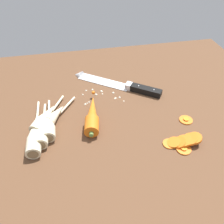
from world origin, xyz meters
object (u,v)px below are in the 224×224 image
Objects in this scene: chefs_knife at (114,83)px; carrot_slice_stack at (183,141)px; parsnip_outer at (42,129)px; parsnip_front at (48,124)px; whole_carrot at (92,115)px; carrot_slice_stray_mid at (184,149)px; carrot_slice_stray_near at (186,120)px; parsnip_mid_right at (45,118)px; parsnip_back at (35,134)px; parsnip_mid_left at (52,119)px.

chefs_knife is 2.83× the size of carrot_slice_stack.
carrot_slice_stack is at bearing -16.39° from parsnip_outer.
chefs_knife is 30.08cm from parsnip_front.
whole_carrot reaches higher than carrot_slice_stray_mid.
chefs_knife reaches higher than carrot_slice_stray_near.
parsnip_front is 2.70cm from parsnip_outer.
parsnip_mid_right is (-0.98, 2.80, -0.00)cm from parsnip_front.
parsnip_front is 38.95cm from carrot_slice_stray_mid.
parsnip_front is (-23.48, -18.75, 1.33)cm from chefs_knife.
carrot_slice_stray_mid is at bearing -16.83° from parsnip_back.
carrot_slice_stack reaches higher than chefs_knife.
parsnip_mid_left is at bearing -142.92° from chefs_knife.
whole_carrot is at bearing -2.49° from parsnip_mid_left.
chefs_knife is 36.21cm from carrot_slice_stray_mid.
parsnip_outer is (1.86, 1.36, 0.00)cm from parsnip_back.
whole_carrot is 1.13× the size of parsnip_front.
chefs_knife reaches higher than carrot_slice_stray_mid.
parsnip_mid_right is at bearing -146.89° from chefs_knife.
parsnip_back is at bearing 166.15° from carrot_slice_stack.
parsnip_front is at bearing -174.38° from whole_carrot.
carrot_slice_stack is (36.34, -13.23, -0.86)cm from parsnip_front.
parsnip_mid_right reaches higher than chefs_knife.
parsnip_back is 45.05cm from carrot_slice_stray_near.
whole_carrot reaches higher than carrot_slice_stray_near.
parsnip_mid_left and parsnip_outer have the same top height.
parsnip_mid_right is 4.23× the size of carrot_slice_stray_near.
chefs_knife is at bearing 59.27° from whole_carrot.
carrot_slice_stray_mid is (22.68, -16.59, -1.74)cm from whole_carrot.
carrot_slice_stray_near is (42.31, -7.36, -1.62)cm from parsnip_mid_right.
parsnip_outer is at bearing -140.61° from chefs_knife.
carrot_slice_stray_mid is (35.78, -15.30, -1.62)cm from parsnip_front.
carrot_slice_stray_near is at bearing 62.64° from carrot_slice_stray_mid.
carrot_slice_stack is at bearing -68.09° from chefs_knife.
parsnip_front is 4.44× the size of carrot_slice_stray_near.
carrot_slice_stray_near is at bearing -6.29° from parsnip_front.
parsnip_front and parsnip_mid_right have the same top height.
parsnip_mid_left is at bearing 53.16° from parsnip_outer.
carrot_slice_stray_near is (40.28, -6.37, -1.62)cm from parsnip_mid_left.
parsnip_front and parsnip_mid_left have the same top height.
parsnip_mid_left is 7.01cm from parsnip_back.
carrot_slice_stray_near is at bearing -8.99° from parsnip_mid_left.
chefs_knife is at bearing 38.61° from parsnip_front.
parsnip_front is at bearing 173.71° from carrot_slice_stray_near.
parsnip_mid_right is 0.93× the size of parsnip_outer.
carrot_slice_stray_mid is at bearing -36.19° from whole_carrot.
chefs_knife is 1.77× the size of parsnip_mid_left.
parsnip_mid_right is 1.63× the size of carrot_slice_stack.
whole_carrot is at bearing -120.73° from chefs_knife.
parsnip_outer is (-14.90, -3.30, -0.12)cm from whole_carrot.
carrot_slice_stack is at bearing -119.94° from carrot_slice_stray_near.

